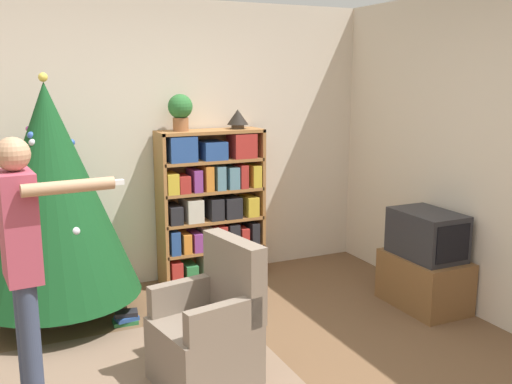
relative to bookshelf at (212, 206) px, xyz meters
The scene contains 11 objects.
wall_back 0.89m from the bookshelf, 158.65° to the left, with size 8.00×0.10×2.60m.
bookshelf is the anchor object (origin of this frame).
tv_stand 2.01m from the bookshelf, 44.28° to the right, with size 0.47×0.72×0.44m.
television 1.95m from the bookshelf, 44.33° to the right, with size 0.40×0.60×0.39m.
game_remote 2.03m from the bookshelf, 51.46° to the right, with size 0.04×0.12×0.02m.
christmas_tree 1.52m from the bookshelf, 166.16° to the right, with size 1.30×1.30×1.95m.
armchair 1.92m from the bookshelf, 110.95° to the right, with size 0.66×0.66×0.92m.
standing_person 2.38m from the bookshelf, 136.46° to the right, with size 0.65×0.47×1.61m.
potted_plant 0.95m from the bookshelf, behind, with size 0.22×0.22×0.33m.
table_lamp 0.86m from the bookshelf, ahead, with size 0.20×0.20×0.18m.
book_pile_near_tree 1.35m from the bookshelf, 146.13° to the right, with size 0.21×0.16×0.10m.
Camera 1 is at (-1.18, -2.88, 1.93)m, focal length 40.00 mm.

